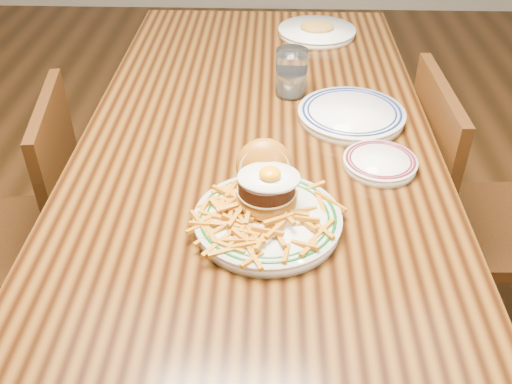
{
  "coord_description": "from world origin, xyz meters",
  "views": [
    {
      "loc": [
        0.04,
        -1.25,
        1.47
      ],
      "look_at": [
        0.01,
        -0.38,
        0.82
      ],
      "focal_mm": 40.0,
      "sensor_mm": 36.0,
      "label": 1
    }
  ],
  "objects_px": {
    "chair_right": "(457,214)",
    "main_plate": "(267,206)",
    "chair_left": "(33,227)",
    "table": "(259,152)",
    "side_plate": "(380,162)"
  },
  "relations": [
    {
      "from": "table",
      "to": "main_plate",
      "type": "height_order",
      "value": "main_plate"
    },
    {
      "from": "chair_right",
      "to": "side_plate",
      "type": "relative_size",
      "value": 5.21
    },
    {
      "from": "main_plate",
      "to": "side_plate",
      "type": "relative_size",
      "value": 1.82
    },
    {
      "from": "main_plate",
      "to": "table",
      "type": "bearing_deg",
      "value": 88.54
    },
    {
      "from": "chair_left",
      "to": "side_plate",
      "type": "height_order",
      "value": "chair_left"
    },
    {
      "from": "chair_right",
      "to": "main_plate",
      "type": "xyz_separation_m",
      "value": [
        -0.53,
        -0.4,
        0.33
      ]
    },
    {
      "from": "chair_left",
      "to": "table",
      "type": "bearing_deg",
      "value": -3.44
    },
    {
      "from": "table",
      "to": "side_plate",
      "type": "xyz_separation_m",
      "value": [
        0.27,
        -0.19,
        0.1
      ]
    },
    {
      "from": "table",
      "to": "chair_right",
      "type": "relative_size",
      "value": 1.88
    },
    {
      "from": "table",
      "to": "chair_left",
      "type": "xyz_separation_m",
      "value": [
        -0.63,
        -0.06,
        -0.22
      ]
    },
    {
      "from": "side_plate",
      "to": "main_plate",
      "type": "bearing_deg",
      "value": -144.22
    },
    {
      "from": "chair_left",
      "to": "side_plate",
      "type": "bearing_deg",
      "value": -17.38
    },
    {
      "from": "main_plate",
      "to": "side_plate",
      "type": "distance_m",
      "value": 0.31
    },
    {
      "from": "chair_left",
      "to": "chair_right",
      "type": "distance_m",
      "value": 1.19
    },
    {
      "from": "table",
      "to": "chair_left",
      "type": "height_order",
      "value": "chair_left"
    }
  ]
}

